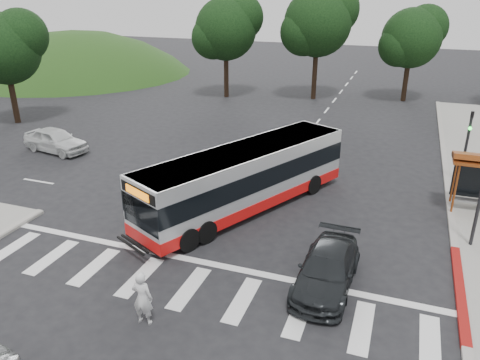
% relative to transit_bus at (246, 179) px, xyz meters
% --- Properties ---
extents(ground, '(140.00, 140.00, 0.00)m').
position_rel_transit_bus_xyz_m(ground, '(0.26, -1.75, -1.49)').
color(ground, black).
rests_on(ground, ground).
extents(curb_east, '(0.30, 40.00, 0.15)m').
position_rel_transit_bus_xyz_m(curb_east, '(9.26, 6.25, -1.42)').
color(curb_east, '#9E9991').
rests_on(curb_east, ground).
extents(curb_east_red, '(0.32, 6.00, 0.15)m').
position_rel_transit_bus_xyz_m(curb_east_red, '(9.26, -3.75, -1.42)').
color(curb_east_red, maroon).
rests_on(curb_east_red, ground).
extents(hillside_nw, '(44.00, 44.00, 10.00)m').
position_rel_transit_bus_xyz_m(hillside_nw, '(-31.74, 28.25, -1.49)').
color(hillside_nw, '#1D3812').
rests_on(hillside_nw, ground).
extents(crosswalk_ladder, '(18.00, 2.60, 0.01)m').
position_rel_transit_bus_xyz_m(crosswalk_ladder, '(0.26, -6.75, -1.49)').
color(crosswalk_ladder, silver).
rests_on(crosswalk_ladder, ground).
extents(traffic_signal_ne_short, '(0.18, 0.37, 4.00)m').
position_rel_transit_bus_xyz_m(traffic_signal_ne_short, '(9.86, 6.74, 0.98)').
color(traffic_signal_ne_short, black).
rests_on(traffic_signal_ne_short, ground).
extents(tree_north_a, '(6.60, 6.15, 10.17)m').
position_rel_transit_bus_xyz_m(tree_north_a, '(-1.66, 24.32, 5.43)').
color(tree_north_a, black).
rests_on(tree_north_a, ground).
extents(tree_north_b, '(5.72, 5.33, 8.43)m').
position_rel_transit_bus_xyz_m(tree_north_b, '(6.33, 26.31, 4.17)').
color(tree_north_b, black).
rests_on(tree_north_b, ground).
extents(tree_north_c, '(6.16, 5.74, 9.30)m').
position_rel_transit_bus_xyz_m(tree_north_c, '(-9.66, 22.31, 4.80)').
color(tree_north_c, black).
rests_on(tree_north_c, ground).
extents(tree_west_a, '(5.72, 5.33, 8.43)m').
position_rel_transit_bus_xyz_m(tree_west_a, '(-21.67, 8.31, 4.17)').
color(tree_west_a, black).
rests_on(tree_west_a, ground).
extents(transit_bus, '(7.32, 11.48, 2.99)m').
position_rel_transit_bus_xyz_m(transit_bus, '(0.00, 0.00, 0.00)').
color(transit_bus, '#B3B5B8').
rests_on(transit_bus, ground).
extents(pedestrian, '(0.71, 0.49, 1.86)m').
position_rel_transit_bus_xyz_m(pedestrian, '(-0.29, -8.87, -0.56)').
color(pedestrian, silver).
rests_on(pedestrian, ground).
extents(dark_sedan, '(2.01, 4.67, 1.34)m').
position_rel_transit_bus_xyz_m(dark_sedan, '(4.78, -4.93, -0.82)').
color(dark_sedan, black).
rests_on(dark_sedan, ground).
extents(west_car_white, '(4.74, 2.55, 1.53)m').
position_rel_transit_bus_xyz_m(west_car_white, '(-14.16, 3.67, -0.73)').
color(west_car_white, silver).
rests_on(west_car_white, ground).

